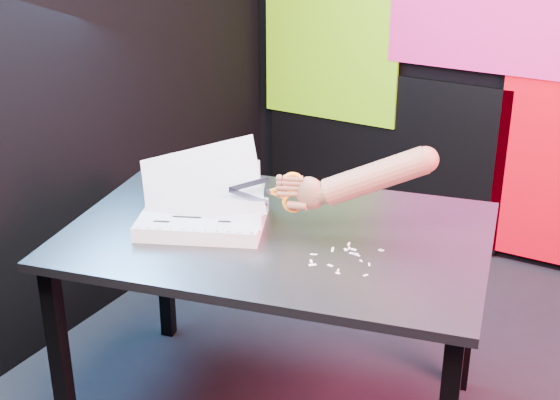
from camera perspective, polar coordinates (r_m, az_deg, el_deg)
The scene contains 7 objects.
room at distance 2.29m, azimuth 11.46°, elevation 10.52°, with size 3.01×3.01×2.71m.
backdrop at distance 3.75m, azimuth 19.31°, elevation 8.40°, with size 2.88×0.05×2.08m.
work_table at distance 2.56m, azimuth -0.17°, elevation -3.82°, with size 1.50×1.16×0.75m.
printout_stack at distance 2.56m, azimuth -5.68°, elevation -1.29°, with size 0.50×0.43×0.30m.
scissors at distance 2.46m, azimuth 0.57°, elevation 0.57°, with size 0.23×0.10×0.14m.
hand_forearm at distance 2.43m, azimuth 6.16°, elevation 1.54°, with size 0.45×0.23×0.22m.
paper_clippings at distance 2.36m, azimuth 4.67°, elevation -4.16°, with size 0.21×0.21×0.00m.
Camera 1 is at (0.70, -2.12, 1.84)m, focal length 50.00 mm.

